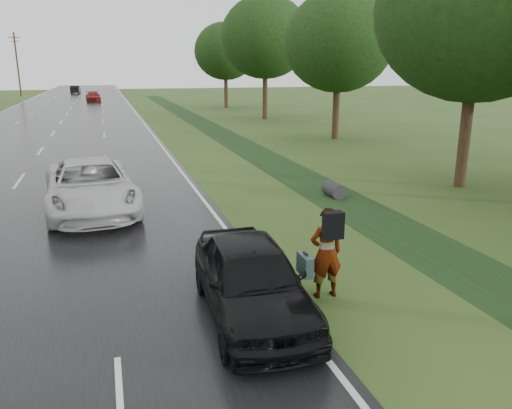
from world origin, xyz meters
name	(u,v)px	position (x,y,z in m)	size (l,w,h in m)	color
road	(65,117)	(0.00, 45.00, 0.02)	(14.00, 180.00, 0.04)	black
edge_stripe_east	(137,115)	(6.75, 45.00, 0.04)	(0.12, 180.00, 0.01)	silver
center_line	(65,117)	(0.00, 45.00, 0.04)	(0.12, 180.00, 0.01)	silver
drainage_ditch	(263,156)	(11.50, 18.71, 0.04)	(2.20, 120.00, 0.56)	black
utility_pole_distant	(17,63)	(-9.20, 85.00, 5.20)	(1.60, 0.26, 10.00)	#331E14
tree_east_b	(479,8)	(17.00, 10.00, 6.68)	(7.60, 7.60, 10.11)	#331E14
tree_east_c	(339,42)	(18.20, 24.00, 6.14)	(7.00, 7.00, 9.29)	#331E14
tree_east_d	(265,37)	(17.80, 38.00, 7.15)	(8.00, 8.00, 10.76)	#331E14
tree_east_f	(225,51)	(17.50, 52.00, 6.37)	(7.20, 7.20, 9.62)	#331E14
pedestrian	(325,252)	(7.68, 2.43, 0.99)	(0.85, 0.77, 1.91)	#A5998C
white_pickup	(91,186)	(3.00, 10.39, 0.87)	(2.74, 5.95, 1.65)	silver
dark_sedan	(252,279)	(6.00, 2.00, 0.79)	(1.77, 4.41, 1.50)	black
far_car_red	(93,97)	(2.35, 66.97, 0.71)	(1.89, 4.65, 1.35)	maroon
far_car_dark	(75,89)	(-1.00, 91.23, 0.74)	(1.49, 4.27, 1.41)	black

